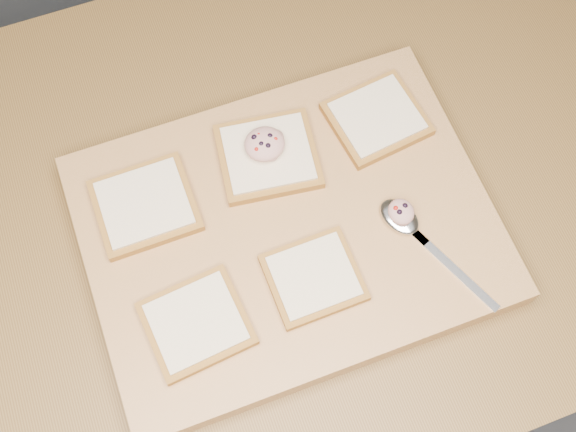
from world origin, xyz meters
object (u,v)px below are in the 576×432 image
bread_far_center (268,156)px  tuna_salad_dollop (265,144)px  cutting_board (288,230)px  spoon (407,224)px

bread_far_center → tuna_salad_dollop: size_ratio=2.67×
bread_far_center → cutting_board: bearing=-94.7°
cutting_board → spoon: bearing=-21.6°
cutting_board → bread_far_center: (0.01, 0.10, 0.03)m
cutting_board → tuna_salad_dollop: tuna_salad_dollop is taller
cutting_board → spoon: size_ratio=2.72×
bread_far_center → spoon: (0.13, -0.15, -0.00)m
cutting_board → tuna_salad_dollop: size_ratio=9.69×
spoon → bread_far_center: bearing=131.2°
bread_far_center → tuna_salad_dollop: tuna_salad_dollop is taller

